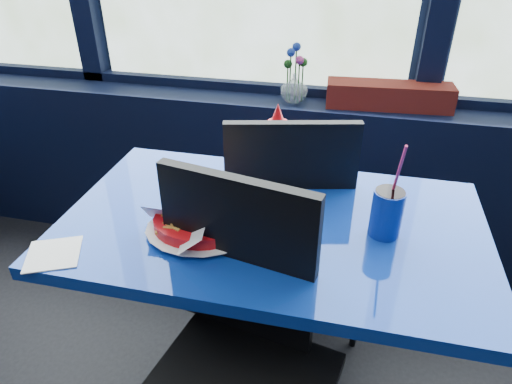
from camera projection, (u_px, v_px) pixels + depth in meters
name	position (u px, v px, depth m)	size (l,w,h in m)	color
window_sill	(246.00, 173.00, 2.27)	(5.00, 0.26, 0.80)	black
near_table	(271.00, 268.00, 1.40)	(1.20, 0.70, 0.75)	black
chair_near_front	(236.00, 344.00, 1.16)	(0.52, 0.53, 0.98)	black
chair_near_back	(301.00, 216.00, 1.66)	(0.53, 0.53, 0.97)	black
planter_box	(389.00, 95.00, 1.91)	(0.52, 0.13, 0.10)	maroon
flower_vase	(294.00, 85.00, 1.96)	(0.15, 0.16, 0.25)	silver
food_basket	(199.00, 224.00, 1.23)	(0.31, 0.31, 0.09)	red
ketchup_bottle	(277.00, 143.00, 1.49)	(0.07, 0.07, 0.25)	red
soda_cup	(387.00, 212.00, 1.22)	(0.08, 0.08, 0.29)	#0D2A95
napkin	(53.00, 254.00, 1.17)	(0.13, 0.13, 0.00)	white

